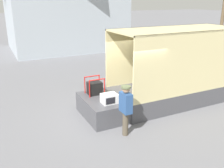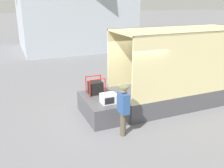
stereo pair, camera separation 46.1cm
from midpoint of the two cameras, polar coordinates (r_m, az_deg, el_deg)
name	(u,v)px [view 2 (the right image)]	position (r m, az deg, el deg)	size (l,w,h in m)	color
ground_plane	(118,113)	(9.37, 2.87, -6.63)	(160.00, 160.00, 0.00)	slate
box_truck	(208,77)	(11.42, 22.20, 1.40)	(7.14, 2.10, 2.97)	white
tailgate_deck	(102,107)	(8.99, -0.80, -5.31)	(1.28, 2.00, 0.70)	#4C4C51
microwave	(109,98)	(8.39, 0.80, -3.33)	(0.52, 0.42, 0.32)	white
portable_generator	(96,87)	(9.20, -2.28, -0.81)	(0.62, 0.51, 0.64)	black
worker_person	(123,106)	(7.51, 4.37, -5.12)	(0.29, 0.44, 1.61)	brown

